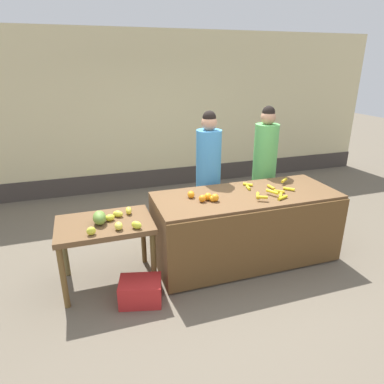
% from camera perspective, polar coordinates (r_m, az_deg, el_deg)
% --- Properties ---
extents(ground_plane, '(24.00, 24.00, 0.00)m').
position_cam_1_polar(ground_plane, '(4.46, 3.67, -11.75)').
color(ground_plane, '#665B4C').
extents(market_wall_back, '(9.50, 0.23, 2.99)m').
position_cam_1_polar(market_wall_back, '(6.84, -6.09, 12.91)').
color(market_wall_back, beige).
rests_on(market_wall_back, ground).
extents(fruit_stall_counter, '(2.27, 0.92, 0.90)m').
position_cam_1_polar(fruit_stall_counter, '(4.38, 8.96, -5.86)').
color(fruit_stall_counter, brown).
rests_on(fruit_stall_counter, ground).
extents(side_table_wooden, '(1.03, 0.71, 0.77)m').
position_cam_1_polar(side_table_wooden, '(3.88, -14.42, -6.33)').
color(side_table_wooden, brown).
rests_on(side_table_wooden, ground).
extents(banana_bunch_pile, '(0.70, 0.64, 0.07)m').
position_cam_1_polar(banana_bunch_pile, '(4.30, 13.12, 0.23)').
color(banana_bunch_pile, yellow).
rests_on(banana_bunch_pile, fruit_stall_counter).
extents(orange_pile, '(0.32, 0.29, 0.09)m').
position_cam_1_polar(orange_pile, '(3.96, 1.95, -0.79)').
color(orange_pile, orange).
rests_on(orange_pile, fruit_stall_counter).
extents(mango_papaya_pile, '(0.58, 0.52, 0.14)m').
position_cam_1_polar(mango_papaya_pile, '(3.77, -13.88, -4.43)').
color(mango_papaya_pile, '#D3D837').
rests_on(mango_papaya_pile, side_table_wooden).
extents(vendor_woman_blue_shirt, '(0.34, 0.34, 1.82)m').
position_cam_1_polar(vendor_woman_blue_shirt, '(4.70, 2.75, 2.53)').
color(vendor_woman_blue_shirt, '#33333D').
rests_on(vendor_woman_blue_shirt, ground).
extents(vendor_woman_green_shirt, '(0.34, 0.34, 1.85)m').
position_cam_1_polar(vendor_woman_green_shirt, '(5.11, 12.02, 3.74)').
color(vendor_woman_green_shirt, '#33333D').
rests_on(vendor_woman_green_shirt, ground).
extents(produce_crate, '(0.50, 0.42, 0.26)m').
position_cam_1_polar(produce_crate, '(3.80, -8.65, -16.14)').
color(produce_crate, red).
rests_on(produce_crate, ground).
extents(produce_sack, '(0.40, 0.35, 0.56)m').
position_cam_1_polar(produce_sack, '(4.78, -5.52, -5.51)').
color(produce_sack, tan).
rests_on(produce_sack, ground).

